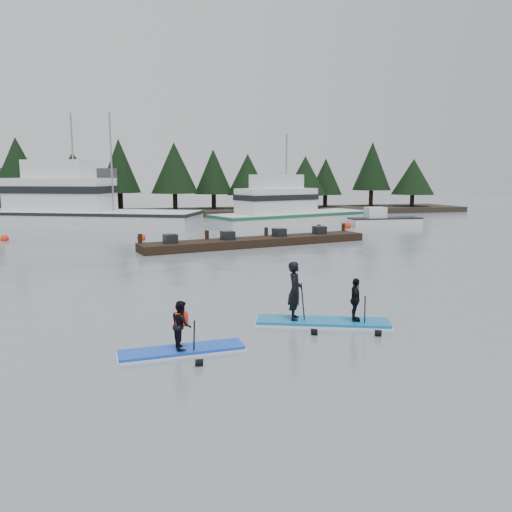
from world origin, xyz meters
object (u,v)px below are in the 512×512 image
object	(u,v)px
fishing_boat_medium	(289,219)
paddleboard_duo	(320,305)
fishing_boat_large	(80,217)
floating_dock	(258,242)
paddleboard_solo	(182,336)

from	to	relation	value
fishing_boat_medium	paddleboard_duo	world-z (taller)	fishing_boat_medium
fishing_boat_large	paddleboard_duo	size ratio (longest dim) A/B	4.99
fishing_boat_medium	floating_dock	world-z (taller)	fishing_boat_medium
fishing_boat_medium	paddleboard_solo	world-z (taller)	fishing_boat_medium
paddleboard_solo	paddleboard_duo	size ratio (longest dim) A/B	0.79
fishing_boat_large	floating_dock	distance (m)	18.62
fishing_boat_large	paddleboard_duo	world-z (taller)	fishing_boat_large
floating_dock	paddleboard_solo	distance (m)	18.80
fishing_boat_medium	floating_dock	xyz separation A→B (m)	(-5.88, -11.18, -0.37)
fishing_boat_large	fishing_boat_medium	xyz separation A→B (m)	(17.06, -3.69, -0.19)
fishing_boat_large	fishing_boat_medium	distance (m)	17.46
fishing_boat_medium	floating_dock	distance (m)	12.63
fishing_boat_large	paddleboard_solo	world-z (taller)	fishing_boat_large
fishing_boat_large	floating_dock	world-z (taller)	fishing_boat_large
fishing_boat_medium	paddleboard_solo	distance (m)	31.38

